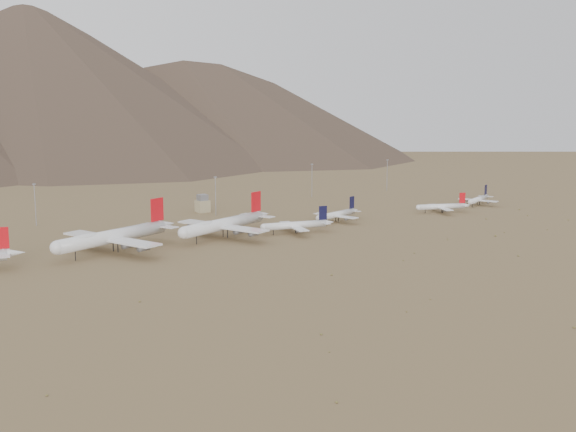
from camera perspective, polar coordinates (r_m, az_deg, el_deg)
ground at (r=371.65m, az=-2.09°, el=-2.56°), size 3000.00×3000.00×0.00m
widebody_centre at (r=371.14m, az=-13.62°, el=-1.55°), size 76.81×61.29×23.84m
widebody_east at (r=398.94m, az=-5.07°, el=-0.62°), size 72.44×57.79×22.47m
narrowbody_a at (r=410.28m, az=0.70°, el=-0.71°), size 44.28×32.65×14.90m
narrowbody_b at (r=448.98m, az=3.93°, el=0.13°), size 42.10×31.10×14.21m
narrowbody_c at (r=493.06m, az=12.12°, el=0.74°), size 37.62×28.20×13.07m
narrowbody_d at (r=533.75m, az=14.84°, el=1.30°), size 37.66×28.22×13.07m
control_tower at (r=487.63m, az=-6.77°, el=0.92°), size 8.00×8.00×12.00m
mast_west at (r=458.34m, az=-19.35°, el=1.02°), size 2.00×0.60×25.70m
mast_centre at (r=471.35m, az=-5.75°, el=1.74°), size 2.00×0.60×25.70m
mast_east at (r=555.43m, az=1.90°, el=2.96°), size 2.00×0.60×25.70m
mast_far_east at (r=598.16m, az=7.84°, el=3.35°), size 2.00×0.60×25.70m
desert_scrub at (r=334.80m, az=12.92°, el=-4.10°), size 432.95×182.85×0.92m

